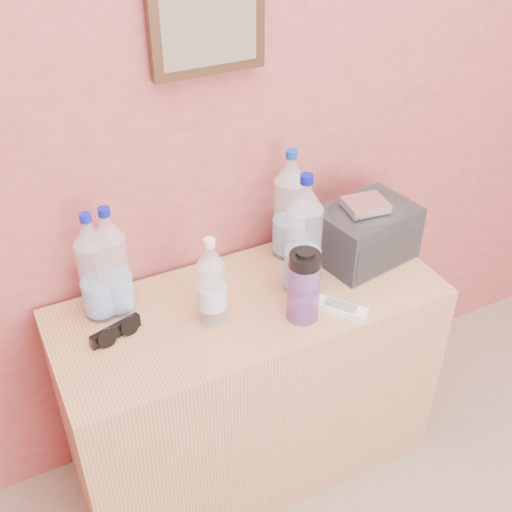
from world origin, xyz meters
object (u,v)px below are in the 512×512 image
at_px(foil_packet, 365,205).
at_px(dresser, 250,386).
at_px(sunglasses, 116,331).
at_px(ac_remote, 340,308).
at_px(pet_small, 212,286).
at_px(pet_large_a, 95,272).
at_px(pet_large_b, 113,267).
at_px(nalgene_bottle, 304,285).
at_px(toiletry_bag, 366,230).
at_px(pet_large_d, 304,241).
at_px(pet_large_c, 290,210).

bearing_deg(foil_packet, dresser, -177.50).
xyz_separation_m(dresser, foil_packet, (0.38, 0.02, 0.55)).
relative_size(sunglasses, ac_remote, 0.98).
bearing_deg(pet_small, pet_large_a, 148.86).
bearing_deg(ac_remote, foil_packet, 97.31).
xyz_separation_m(pet_large_b, ac_remote, (0.54, -0.28, -0.13)).
height_order(pet_large_a, ac_remote, pet_large_a).
xyz_separation_m(nalgene_bottle, toiletry_bag, (0.31, 0.16, -0.01)).
relative_size(dresser, toiletry_bag, 3.93).
distance_m(pet_large_a, ac_remote, 0.67).
relative_size(nalgene_bottle, toiletry_bag, 0.76).
relative_size(pet_large_a, sunglasses, 2.20).
relative_size(ac_remote, foil_packet, 1.25).
xyz_separation_m(pet_large_a, ac_remote, (0.59, -0.29, -0.13)).
height_order(ac_remote, toiletry_bag, toiletry_bag).
distance_m(pet_small, toiletry_bag, 0.54).
height_order(pet_large_d, pet_small, pet_large_d).
bearing_deg(toiletry_bag, dresser, 175.90).
relative_size(pet_small, ac_remote, 1.76).
relative_size(ac_remote, toiletry_bag, 0.53).
distance_m(pet_large_b, foil_packet, 0.73).
bearing_deg(ac_remote, sunglasses, -143.54).
relative_size(pet_large_b, pet_small, 1.24).
distance_m(dresser, toiletry_bag, 0.60).
height_order(nalgene_bottle, toiletry_bag, nalgene_bottle).
height_order(pet_large_c, pet_small, pet_large_c).
xyz_separation_m(pet_large_a, pet_large_b, (0.05, -0.00, 0.00)).
distance_m(pet_large_b, ac_remote, 0.63).
bearing_deg(nalgene_bottle, dresser, 129.14).
height_order(pet_small, nalgene_bottle, pet_small).
relative_size(pet_small, sunglasses, 1.79).
height_order(dresser, ac_remote, ac_remote).
xyz_separation_m(dresser, pet_large_d, (0.16, -0.01, 0.51)).
bearing_deg(sunglasses, pet_large_b, 53.06).
distance_m(pet_large_c, ac_remote, 0.34).
height_order(pet_large_c, nalgene_bottle, pet_large_c).
relative_size(pet_large_b, toiletry_bag, 1.15).
distance_m(pet_small, ac_remote, 0.37).
xyz_separation_m(pet_large_c, pet_large_d, (-0.05, -0.17, 0.01)).
bearing_deg(pet_small, pet_large_c, 28.81).
relative_size(toiletry_bag, foil_packet, 2.39).
bearing_deg(pet_large_d, toiletry_bag, 11.04).
height_order(dresser, pet_large_a, pet_large_a).
relative_size(dresser, ac_remote, 7.48).
height_order(sunglasses, ac_remote, sunglasses).
bearing_deg(pet_large_b, sunglasses, -110.71).
height_order(dresser, toiletry_bag, toiletry_bag).
xyz_separation_m(ac_remote, toiletry_bag, (0.21, 0.19, 0.09)).
bearing_deg(pet_large_c, pet_small, -151.19).
xyz_separation_m(dresser, pet_small, (-0.12, -0.02, 0.46)).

